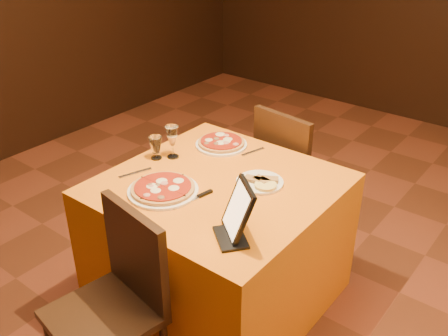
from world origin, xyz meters
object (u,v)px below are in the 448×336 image
Objects in this scene: chair_main_near at (103,316)px; pizza_near at (163,189)px; main_table at (219,242)px; pizza_far at (221,143)px; wine_glass at (172,142)px; tablet at (238,210)px; water_glass at (156,148)px; chair_main_far at (298,172)px.

chair_main_near is 2.60× the size of pizza_near.
main_table is 3.65× the size of pizza_far.
main_table is 0.61m from wine_glass.
chair_main_near is 0.74m from tablet.
pizza_near is 0.39m from wine_glass.
pizza_near is (-0.16, 0.55, 0.31)m from chair_main_near.
tablet is at bearing -40.63° from main_table.
tablet is at bearing -5.55° from pizza_near.
main_table is at bearing 177.69° from tablet.
pizza_near is 1.43× the size of tablet.
chair_main_near is 0.98m from water_glass.
water_glass is (-0.18, -0.35, 0.05)m from pizza_far.
tablet is (0.34, -0.29, 0.49)m from main_table.
wine_glass is (-0.38, 0.07, 0.47)m from main_table.
water_glass is (-0.06, -0.07, -0.03)m from wine_glass.
wine_glass is at bearing 170.07° from main_table.
chair_main_far is 3.02× the size of pizza_far.
tablet is (0.71, -0.35, 0.03)m from wine_glass.
pizza_far reaches higher than main_table.
chair_main_near reaches higher than pizza_near.
main_table is 4.51× the size of tablet.
pizza_far is at bearing 66.24° from wine_glass.
tablet reaches higher than pizza_near.
main_table is at bearing 0.39° from water_glass.
tablet is (0.49, -0.05, 0.10)m from pizza_near.
chair_main_far is 2.60× the size of pizza_near.
wine_glass is (-0.38, -0.76, 0.39)m from chair_main_far.
pizza_near is at bearing -80.51° from pizza_far.
pizza_near is at bearing 89.40° from chair_main_far.
chair_main_near is at bearing -74.05° from pizza_near.
chair_main_far reaches higher than main_table.
water_glass is (-0.44, 0.79, 0.36)m from chair_main_near.
wine_glass is at bearing 123.37° from chair_main_near.
chair_main_near is 3.73× the size of tablet.
chair_main_near is 3.02× the size of pizza_far.
main_table is 8.46× the size of water_glass.
wine_glass is at bearing 125.72° from pizza_near.
water_glass is (-0.44, -0.00, 0.44)m from main_table.
water_glass is 0.83m from tablet.
main_table is 1.21× the size of chair_main_far.
water_glass is (-0.44, -0.83, 0.36)m from chair_main_far.
chair_main_far is 0.93m from wine_glass.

